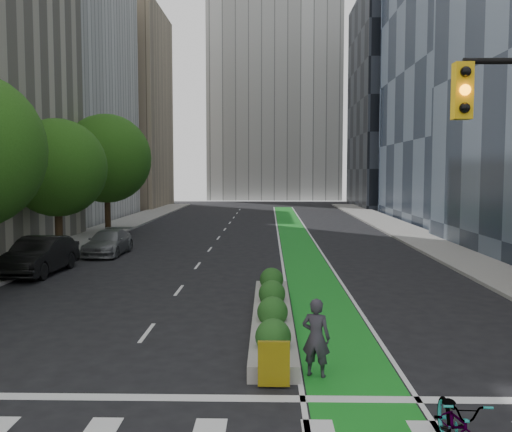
{
  "coord_description": "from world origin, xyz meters",
  "views": [
    {
      "loc": [
        1.08,
        -10.38,
        4.75
      ],
      "look_at": [
        0.59,
        11.92,
        3.0
      ],
      "focal_mm": 40.0,
      "sensor_mm": 36.0,
      "label": 1
    }
  ],
  "objects_px": {
    "bicycle": "(457,424)",
    "cyclist": "(316,337)",
    "median_planter": "(272,313)",
    "parked_car_left_mid": "(39,256)",
    "parked_car_left_far": "(108,242)"
  },
  "relations": [
    {
      "from": "bicycle",
      "to": "cyclist",
      "type": "xyz_separation_m",
      "value": [
        -2.02,
        3.73,
        0.35
      ]
    },
    {
      "from": "median_planter",
      "to": "bicycle",
      "type": "xyz_separation_m",
      "value": [
        3.0,
        -8.22,
        0.2
      ]
    },
    {
      "from": "median_planter",
      "to": "cyclist",
      "type": "bearing_deg",
      "value": -77.66
    },
    {
      "from": "median_planter",
      "to": "bicycle",
      "type": "height_order",
      "value": "bicycle"
    },
    {
      "from": "cyclist",
      "to": "bicycle",
      "type": "bearing_deg",
      "value": 138.67
    },
    {
      "from": "median_planter",
      "to": "parked_car_left_mid",
      "type": "relative_size",
      "value": 1.96
    },
    {
      "from": "bicycle",
      "to": "parked_car_left_far",
      "type": "height_order",
      "value": "parked_car_left_far"
    },
    {
      "from": "parked_car_left_far",
      "to": "median_planter",
      "type": "bearing_deg",
      "value": -56.74
    },
    {
      "from": "bicycle",
      "to": "parked_car_left_mid",
      "type": "distance_m",
      "value": 21.55
    },
    {
      "from": "parked_car_left_mid",
      "to": "bicycle",
      "type": "bearing_deg",
      "value": -48.19
    },
    {
      "from": "bicycle",
      "to": "cyclist",
      "type": "distance_m",
      "value": 4.25
    },
    {
      "from": "parked_car_left_mid",
      "to": "parked_car_left_far",
      "type": "bearing_deg",
      "value": 79.36
    },
    {
      "from": "parked_car_left_mid",
      "to": "median_planter",
      "type": "bearing_deg",
      "value": -35.84
    },
    {
      "from": "median_planter",
      "to": "bicycle",
      "type": "bearing_deg",
      "value": -69.94
    },
    {
      "from": "cyclist",
      "to": "parked_car_left_far",
      "type": "xyz_separation_m",
      "value": [
        -10.25,
        19.14,
        -0.22
      ]
    }
  ]
}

